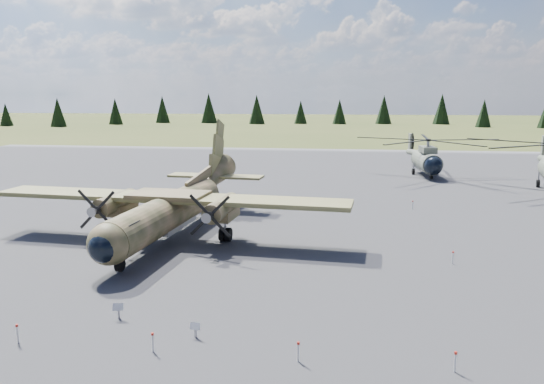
# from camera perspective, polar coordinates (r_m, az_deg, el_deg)

# --- Properties ---
(ground) EXTENTS (500.00, 500.00, 0.00)m
(ground) POSITION_cam_1_polar(r_m,az_deg,el_deg) (35.86, -8.19, -6.61)
(ground) COLOR #505224
(ground) RESTS_ON ground
(apron) EXTENTS (120.00, 120.00, 0.04)m
(apron) POSITION_cam_1_polar(r_m,az_deg,el_deg) (45.21, -4.73, -2.94)
(apron) COLOR slate
(apron) RESTS_ON ground
(transport_plane) EXTENTS (26.43, 23.95, 8.70)m
(transport_plane) POSITION_cam_1_polar(r_m,az_deg,el_deg) (39.90, -10.46, -1.22)
(transport_plane) COLOR #3A3E21
(transport_plane) RESTS_ON ground
(helicopter_near) EXTENTS (20.41, 23.14, 4.83)m
(helicopter_near) POSITION_cam_1_polar(r_m,az_deg,el_deg) (71.34, 16.32, 4.40)
(helicopter_near) COLOR gray
(helicopter_near) RESTS_ON ground
(info_placard_left) EXTENTS (0.53, 0.31, 0.78)m
(info_placard_left) POSITION_cam_1_polar(r_m,az_deg,el_deg) (26.58, -16.21, -11.95)
(info_placard_left) COLOR gray
(info_placard_left) RESTS_ON ground
(info_placard_right) EXTENTS (0.48, 0.26, 0.71)m
(info_placard_right) POSITION_cam_1_polar(r_m,az_deg,el_deg) (24.01, -8.26, -14.24)
(info_placard_right) COLOR gray
(info_placard_right) RESTS_ON ground
(barrier_fence) EXTENTS (33.12, 29.62, 0.85)m
(barrier_fence) POSITION_cam_1_polar(r_m,az_deg,el_deg) (35.77, -8.96, -5.82)
(barrier_fence) COLOR silver
(barrier_fence) RESTS_ON ground
(treeline) EXTENTS (339.19, 327.98, 10.96)m
(treeline) POSITION_cam_1_polar(r_m,az_deg,el_deg) (38.23, -12.19, 1.53)
(treeline) COLOR black
(treeline) RESTS_ON ground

